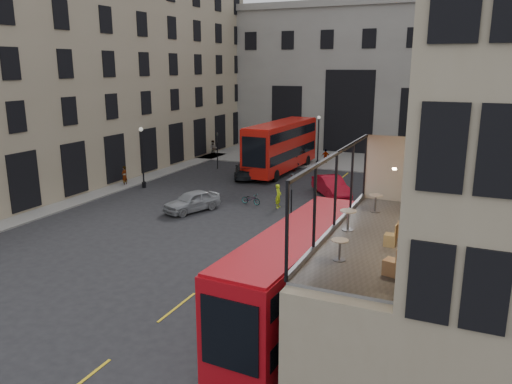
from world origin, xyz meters
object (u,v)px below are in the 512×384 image
at_px(cafe_chair_b, 391,239).
at_px(cafe_chair_d, 417,212).
at_px(traffic_light_near, 291,195).
at_px(pedestrian_c, 326,157).
at_px(car_c, 246,170).
at_px(pedestrian_d, 442,157).
at_px(bus_near, 297,275).
at_px(pedestrian_b, 294,163).
at_px(car_b, 331,186).
at_px(cafe_table_far, 376,201).
at_px(cafe_chair_a, 392,266).
at_px(traffic_light_far, 217,146).
at_px(pedestrian_e, 124,176).
at_px(cafe_table_near, 340,247).
at_px(cyclist, 278,196).
at_px(cafe_chair_c, 404,229).
at_px(car_a, 192,201).
at_px(bus_far, 281,144).
at_px(cafe_table_mid, 348,217).
at_px(bicycle, 251,199).
at_px(street_lamp_b, 318,143).
at_px(street_lamp_a, 143,161).
at_px(pedestrian_a, 213,148).

bearing_deg(cafe_chair_b, cafe_chair_d, 82.60).
bearing_deg(traffic_light_near, pedestrian_c, 100.86).
height_order(car_c, pedestrian_d, pedestrian_d).
bearing_deg(bus_near, car_c, 119.13).
bearing_deg(pedestrian_b, cafe_chair_d, -114.44).
xyz_separation_m(car_b, cafe_chair_b, (8.29, -22.84, 4.02)).
bearing_deg(cafe_table_far, cafe_chair_a, -74.86).
xyz_separation_m(bus_near, cafe_chair_b, (3.68, -1.22, 2.44)).
xyz_separation_m(traffic_light_far, bus_near, (18.50, -27.68, -0.03)).
xyz_separation_m(traffic_light_far, cafe_chair_b, (22.18, -28.90, 2.41)).
bearing_deg(pedestrian_e, car_c, 127.79).
bearing_deg(traffic_light_far, car_b, -23.59).
bearing_deg(cafe_table_near, car_b, 105.90).
height_order(car_c, cafe_chair_b, cafe_chair_b).
distance_m(cyclist, cafe_chair_c, 20.45).
distance_m(pedestrian_b, cafe_chair_d, 31.29).
distance_m(car_a, cafe_table_near, 22.68).
bearing_deg(cyclist, cafe_table_far, -149.23).
height_order(bus_far, pedestrian_d, bus_far).
xyz_separation_m(pedestrian_e, cafe_table_mid, (24.47, -17.74, 4.21)).
bearing_deg(bicycle, pedestrian_e, 89.53).
relative_size(pedestrian_b, cafe_chair_d, 1.94).
height_order(cyclist, pedestrian_e, cyclist).
height_order(street_lamp_b, car_c, street_lamp_b).
height_order(traffic_light_near, pedestrian_d, traffic_light_near).
bearing_deg(cyclist, car_a, 117.98).
relative_size(street_lamp_b, car_c, 0.99).
bearing_deg(street_lamp_a, pedestrian_c, 56.02).
height_order(car_b, cafe_chair_b, cafe_chair_b).
bearing_deg(pedestrian_a, car_a, -81.17).
bearing_deg(cafe_chair_b, cafe_table_mid, 148.58).
height_order(car_a, pedestrian_e, pedestrian_e).
bearing_deg(traffic_light_near, cafe_chair_a, -60.62).
relative_size(cafe_chair_b, cafe_chair_c, 0.82).
distance_m(pedestrian_b, cafe_chair_a, 36.54).
height_order(bus_near, pedestrian_e, bus_near).
relative_size(traffic_light_far, cafe_chair_a, 4.37).
height_order(bus_far, cafe_chair_a, cafe_chair_a).
bearing_deg(pedestrian_c, pedestrian_b, 65.90).
bearing_deg(bicycle, traffic_light_far, 42.82).
bearing_deg(cafe_chair_a, car_b, 109.08).
distance_m(car_a, pedestrian_d, 30.02).
height_order(street_lamp_a, car_c, street_lamp_a).
bearing_deg(cafe_table_mid, cafe_table_near, -80.99).
height_order(traffic_light_far, cafe_table_far, cafe_table_far).
bearing_deg(pedestrian_b, car_c, -177.51).
relative_size(street_lamp_a, cafe_chair_a, 6.13).
height_order(street_lamp_b, cafe_chair_c, cafe_chair_c).
height_order(car_c, cyclist, cyclist).
bearing_deg(car_c, bus_near, 96.15).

